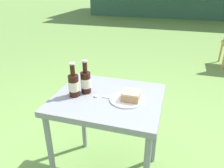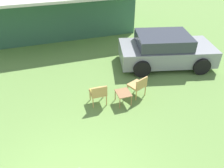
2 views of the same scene
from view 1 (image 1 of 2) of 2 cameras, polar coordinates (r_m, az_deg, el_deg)
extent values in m
cylinder|color=tan|center=(4.83, 26.50, 7.44)|extent=(0.04, 0.04, 0.39)
cylinder|color=tan|center=(4.43, 27.20, 5.86)|extent=(0.04, 0.04, 0.39)
cube|color=gray|center=(1.51, -1.10, -3.96)|extent=(0.74, 0.63, 0.04)
cylinder|color=gray|center=(1.66, -15.54, -18.08)|extent=(0.04, 0.04, 0.71)
cylinder|color=gray|center=(2.03, -7.54, -8.18)|extent=(0.04, 0.04, 0.71)
cylinder|color=gray|center=(1.89, 11.31, -11.28)|extent=(0.04, 0.04, 0.71)
cylinder|color=white|center=(1.46, 3.81, -4.10)|extent=(0.22, 0.22, 0.01)
cube|color=tan|center=(1.44, 4.93, -3.28)|extent=(0.11, 0.10, 0.05)
cube|color=tan|center=(1.42, 4.98, -2.22)|extent=(0.12, 0.10, 0.01)
cylinder|color=black|center=(1.54, -6.86, 0.36)|extent=(0.07, 0.07, 0.15)
cylinder|color=black|center=(1.49, -7.09, 4.37)|extent=(0.03, 0.03, 0.08)
cylinder|color=silver|center=(1.48, -7.18, 5.99)|extent=(0.04, 0.04, 0.01)
cylinder|color=beige|center=(1.54, -6.86, 0.36)|extent=(0.07, 0.07, 0.07)
cylinder|color=black|center=(1.50, -9.95, -0.46)|extent=(0.07, 0.07, 0.15)
cylinder|color=black|center=(1.46, -10.29, 3.62)|extent=(0.03, 0.03, 0.08)
cylinder|color=silver|center=(1.44, -10.43, 5.27)|extent=(0.04, 0.04, 0.01)
cylinder|color=beige|center=(1.50, -9.95, -0.46)|extent=(0.07, 0.07, 0.07)
cube|color=silver|center=(1.46, 0.96, -4.00)|extent=(0.19, 0.02, 0.01)
cylinder|color=silver|center=(1.50, -4.19, -3.20)|extent=(0.03, 0.03, 0.01)
camera|label=2|loc=(3.47, -165.83, 45.13)|focal=35.00mm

